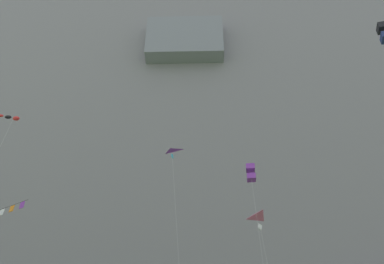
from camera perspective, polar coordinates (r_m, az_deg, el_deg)
cliff_face at (r=74.96m, az=-0.61°, el=-5.29°), size 180.00×34.36×80.80m
kite_delta_low_center at (r=42.17m, az=9.81°, el=-12.86°), size 2.05×4.13×18.58m
kite_box_high_left at (r=38.57m, az=7.99°, el=-5.56°), size 0.94×2.16×22.01m
kite_delta_near_cliff at (r=46.07m, az=-2.92°, el=-3.37°), size 3.56×5.67×27.45m
kite_windsock_upper_mid at (r=51.92m, az=-23.64°, el=1.68°), size 3.53×2.28×31.60m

